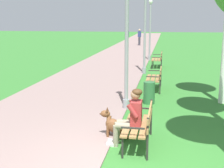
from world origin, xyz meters
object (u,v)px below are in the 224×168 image
Objects in this scene: park_bench_mid at (156,77)px; litter_bin at (149,93)px; pedestrian_distant at (127,37)px; dog_brown at (116,127)px; person_seated_on_near_bench at (131,115)px; lamp_post_near at (127,35)px; park_bench_near at (141,123)px; pedestrian_further_distant at (139,37)px; park_bench_far at (158,58)px; lamp_post_mid at (145,23)px; lamp_post_far at (150,29)px.

park_bench_mid is 2.14× the size of litter_bin.
dog_brown is at bearing -83.43° from pedestrian_distant.
park_bench_mid reaches higher than dog_brown.
litter_bin is at bearing 86.94° from person_seated_on_near_bench.
dog_brown is 0.20× the size of lamp_post_near.
park_bench_near is 0.74m from dog_brown.
park_bench_near is 25.37m from pedestrian_further_distant.
park_bench_mid is 1.00× the size of park_bench_far.
lamp_post_mid is 2.87× the size of pedestrian_distant.
pedestrian_distant is 1.00× the size of pedestrian_further_distant.
lamp_post_mid reaches higher than pedestrian_further_distant.
park_bench_mid is 19.50m from pedestrian_distant.
park_bench_far is at bearing -75.67° from pedestrian_distant.
lamp_post_far is at bearing 93.18° from litter_bin.
park_bench_far is 0.91× the size of pedestrian_distant.
litter_bin is at bearing -86.82° from lamp_post_far.
park_bench_mid is 0.91× the size of pedestrian_further_distant.
pedestrian_further_distant is at bearing 94.00° from lamp_post_near.
dog_brown is at bearing -97.86° from park_bench_mid.
park_bench_far reaches higher than dog_brown.
park_bench_far is at bearing -77.47° from lamp_post_far.
dog_brown is 3.04m from lamp_post_near.
pedestrian_further_distant reaches higher than dog_brown.
park_bench_mid is (0.11, 5.46, 0.00)m from park_bench_near.
pedestrian_further_distant is at bearing 95.81° from lamp_post_mid.
pedestrian_distant reaches higher than park_bench_near.
lamp_post_far is 10.83m from litter_bin.
person_seated_on_near_bench is at bearing -88.36° from lamp_post_far.
litter_bin is (-0.13, -2.01, -0.16)m from park_bench_mid.
lamp_post_mid is (-0.58, 9.00, 1.93)m from park_bench_near.
person_seated_on_near_bench is 0.29× the size of lamp_post_near.
park_bench_near is at bearing -87.51° from lamp_post_far.
park_bench_mid is at bearing 82.14° from dog_brown.
pedestrian_further_distant reaches higher than person_seated_on_near_bench.
pedestrian_distant is at bearing 104.82° from lamp_post_far.
litter_bin is at bearing 79.47° from dog_brown.
lamp_post_far is (-0.02, 13.79, 1.75)m from dog_brown.
lamp_post_far is at bearing 90.34° from lamp_post_mid.
dog_brown is at bearing -90.08° from lamp_post_mid.
lamp_post_far is 2.35× the size of pedestrian_further_distant.
litter_bin is (0.64, 0.75, -1.85)m from lamp_post_near.
lamp_post_far is at bearing 90.08° from dog_brown.
park_bench_near is at bearing -90.16° from park_bench_far.
dog_brown is at bearing -100.53° from litter_bin.
lamp_post_mid is at bearing 95.78° from litter_bin.
lamp_post_mid is at bearing -89.66° from lamp_post_far.
lamp_post_near is at bearing -105.61° from park_bench_mid.
litter_bin is at bearing 49.41° from lamp_post_near.
litter_bin is (0.56, -5.56, -2.10)m from lamp_post_mid.
park_bench_far is 1.80× the size of dog_brown.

